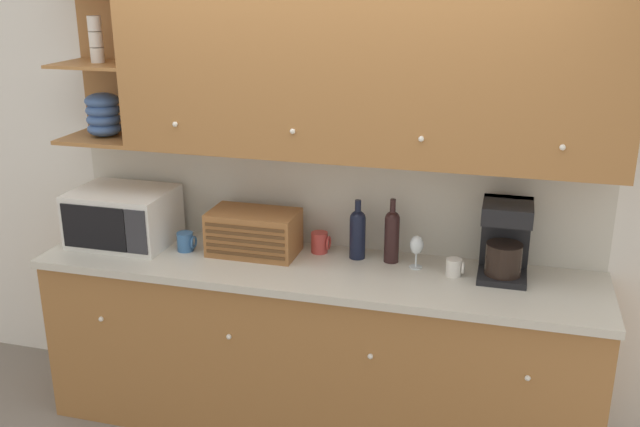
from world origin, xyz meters
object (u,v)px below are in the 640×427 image
at_px(wine_bottle, 358,232).
at_px(coffee_maker, 505,239).
at_px(mug_blue_second, 454,267).
at_px(bread_box, 254,232).
at_px(wine_glass, 417,246).
at_px(microwave, 123,216).
at_px(mug_patterned_third, 186,242).
at_px(second_wine_bottle, 392,234).
at_px(mug, 320,242).

relative_size(wine_bottle, coffee_maker, 0.82).
xyz_separation_m(wine_bottle, mug_blue_second, (0.50, -0.10, -0.10)).
distance_m(bread_box, mug_blue_second, 1.04).
height_order(bread_box, wine_bottle, wine_bottle).
xyz_separation_m(wine_glass, mug_blue_second, (0.19, -0.05, -0.07)).
xyz_separation_m(microwave, mug_patterned_third, (0.37, -0.03, -0.10)).
relative_size(second_wine_bottle, coffee_maker, 0.87).
bearing_deg(wine_glass, mug, 171.87).
distance_m(microwave, bread_box, 0.73).
relative_size(microwave, mug, 4.74).
bearing_deg(mug_blue_second, mug, 170.38).
height_order(second_wine_bottle, wine_glass, second_wine_bottle).
bearing_deg(microwave, mug_blue_second, 0.55).
xyz_separation_m(wine_bottle, second_wine_bottle, (0.18, -0.00, 0.01)).
xyz_separation_m(microwave, mug, (1.06, 0.14, -0.09)).
relative_size(bread_box, second_wine_bottle, 1.38).
distance_m(wine_bottle, coffee_maker, 0.73).
height_order(bread_box, wine_glass, bread_box).
relative_size(wine_bottle, wine_glass, 1.84).
relative_size(mug_patterned_third, second_wine_bottle, 0.30).
bearing_deg(wine_bottle, mug_blue_second, -11.12).
distance_m(mug_patterned_third, wine_glass, 1.20).
xyz_separation_m(microwave, coffee_maker, (1.99, 0.07, 0.05)).
distance_m(wine_bottle, mug_blue_second, 0.52).
bearing_deg(mug_blue_second, bread_box, 178.93).
height_order(microwave, wine_glass, microwave).
xyz_separation_m(mug, second_wine_bottle, (0.38, -0.02, 0.09)).
distance_m(second_wine_bottle, mug_blue_second, 0.35).
height_order(bread_box, mug, bread_box).
bearing_deg(mug, mug_blue_second, -9.62).
xyz_separation_m(microwave, wine_bottle, (1.26, 0.12, -0.01)).
distance_m(microwave, mug_blue_second, 1.77).
xyz_separation_m(mug_patterned_third, wine_glass, (1.20, 0.09, 0.06)).
relative_size(mug_patterned_third, coffee_maker, 0.26).
bearing_deg(bread_box, mug_patterned_third, -169.82).
bearing_deg(mug, wine_glass, -8.13).
bearing_deg(coffee_maker, mug_patterned_third, -176.41).
xyz_separation_m(mug, coffee_maker, (0.93, -0.06, 0.14)).
xyz_separation_m(mug, mug_blue_second, (0.71, -0.12, -0.01)).
bearing_deg(coffee_maker, mug_blue_second, -165.89).
distance_m(wine_bottle, wine_glass, 0.31).
height_order(microwave, mug_blue_second, microwave).
relative_size(bread_box, mug_blue_second, 5.14).
bearing_deg(second_wine_bottle, microwave, -175.54).
distance_m(wine_bottle, second_wine_bottle, 0.18).
xyz_separation_m(mug_blue_second, coffee_maker, (0.22, 0.06, 0.15)).
bearing_deg(wine_bottle, mug_patterned_third, -170.83).
relative_size(mug, mug_blue_second, 1.23).
bearing_deg(coffee_maker, mug, 176.11).
height_order(microwave, mug, microwave).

